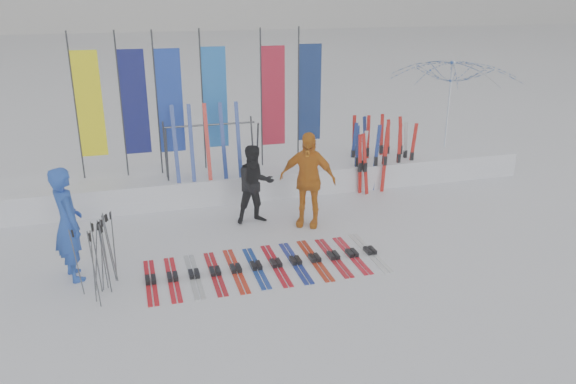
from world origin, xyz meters
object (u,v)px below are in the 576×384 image
object	(u,v)px
person_black	(255,185)
ski_row	(266,265)
person_yellow	(308,180)
ski_rack	(211,142)
person_blue	(68,224)
tent_canopy	(450,114)

from	to	relation	value
person_black	ski_row	xyz separation A→B (m)	(-0.28, -2.03, -0.79)
person_yellow	ski_rack	bearing A→B (deg)	159.94
person_blue	person_black	world-z (taller)	person_blue
ski_row	person_black	bearing A→B (deg)	82.16
person_blue	ski_row	size ratio (longest dim) A/B	0.47
person_yellow	ski_rack	world-z (taller)	person_yellow
person_black	ski_rack	world-z (taller)	ski_rack
tent_canopy	ski_row	bearing A→B (deg)	-145.20
person_black	ski_row	distance (m)	2.19
person_black	tent_canopy	size ratio (longest dim) A/B	0.49
person_black	ski_rack	distance (m)	1.75
person_blue	tent_canopy	world-z (taller)	tent_canopy
person_yellow	ski_row	bearing A→B (deg)	-98.38
ski_rack	ski_row	bearing A→B (deg)	-84.19
person_blue	tent_canopy	distance (m)	10.00
person_black	tent_canopy	world-z (taller)	tent_canopy
person_blue	person_yellow	distance (m)	4.60
person_black	ski_rack	size ratio (longest dim) A/B	0.81
person_yellow	tent_canopy	bearing A→B (deg)	58.66
person_blue	person_yellow	xyz separation A→B (m)	(4.48, 1.05, 0.01)
person_blue	person_black	xyz separation A→B (m)	(3.49, 1.48, -0.15)
ski_rack	person_black	bearing A→B (deg)	-67.26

